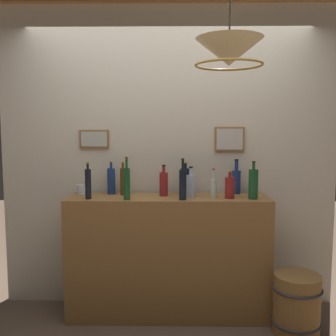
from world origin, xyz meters
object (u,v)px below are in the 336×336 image
Objects in this scene: liquor_bottle_amaro at (183,184)px; pendant_lamp at (229,53)px; liquor_bottle_rum at (88,183)px; liquor_bottle_brandy at (236,181)px; liquor_bottle_sherry at (127,183)px; liquor_bottle_gin at (213,187)px; liquor_bottle_whiskey at (111,181)px; liquor_bottle_vodka at (185,181)px; liquor_bottle_rye at (164,183)px; glass_tumbler_rocks at (81,189)px; liquor_bottle_port at (191,185)px; liquor_bottle_vermouth at (253,184)px; liquor_bottle_scotch at (230,187)px; liquor_bottle_bourbon at (123,181)px; wooden_barrel at (297,305)px.

pendant_lamp reaches higher than liquor_bottle_amaro.
liquor_bottle_brandy is (1.25, 0.27, -0.01)m from liquor_bottle_rum.
liquor_bottle_sherry is 1.42× the size of liquor_bottle_gin.
liquor_bottle_whiskey is 0.65m from liquor_bottle_vodka.
liquor_bottle_rye reaches higher than glass_tumbler_rocks.
liquor_bottle_port is 1.06× the size of liquor_bottle_gin.
liquor_bottle_sherry is at bearing -57.83° from liquor_bottle_whiskey.
glass_tumbler_rocks is at bearing 177.54° from liquor_bottle_vodka.
liquor_bottle_amaro reaches higher than liquor_bottle_port.
liquor_bottle_whiskey is 0.28m from glass_tumbler_rocks.
liquor_bottle_vermouth is 0.19m from liquor_bottle_scotch.
liquor_bottle_port is 1.11× the size of liquor_bottle_scotch.
liquor_bottle_scotch is 0.95× the size of liquor_bottle_gin.
liquor_bottle_amaro is 0.68m from liquor_bottle_whiskey.
liquor_bottle_gin is at bearing 171.65° from liquor_bottle_vermouth.
liquor_bottle_gin is at bearing -11.10° from liquor_bottle_whiskey.
liquor_bottle_brandy is at bearing 111.64° from liquor_bottle_vermouth.
glass_tumbler_rocks is (-1.37, -0.04, -0.07)m from liquor_bottle_brandy.
liquor_bottle_vodka is 1.24m from pendant_lamp.
pendant_lamp is at bearing -103.24° from liquor_bottle_brandy.
liquor_bottle_whiskey is at bearing 122.17° from liquor_bottle_sherry.
liquor_bottle_vermouth reaches higher than glass_tumbler_rocks.
glass_tumbler_rocks is (-0.12, 0.23, -0.09)m from liquor_bottle_rum.
liquor_bottle_vodka reaches higher than glass_tumbler_rocks.
liquor_bottle_scotch is at bearing -10.64° from liquor_bottle_rye.
liquor_bottle_bourbon reaches higher than liquor_bottle_rye.
liquor_bottle_rye is at bearing 31.25° from liquor_bottle_sherry.
liquor_bottle_whiskey is (-1.20, 0.22, -0.01)m from liquor_bottle_vermouth.
liquor_bottle_vermouth is 0.27m from liquor_bottle_brandy.
liquor_bottle_amaro is 1.08× the size of liquor_bottle_vermouth.
liquor_bottle_gin is at bearing -7.56° from liquor_bottle_port.
liquor_bottle_scotch is at bearing 172.23° from liquor_bottle_vermouth.
liquor_bottle_vodka is at bearing 163.02° from liquor_bottle_vermouth.
liquor_bottle_vermouth is at bearing -8.06° from liquor_bottle_port.
pendant_lamp is at bearing -147.50° from wooden_barrel.
wooden_barrel is at bearing 32.50° from pendant_lamp.
pendant_lamp is (0.79, -0.79, 0.93)m from liquor_bottle_bourbon.
wooden_barrel is at bearing -34.92° from liquor_bottle_vermouth.
liquor_bottle_port is 0.24m from liquor_bottle_rye.
liquor_bottle_scotch is at bearing -9.63° from liquor_bottle_bourbon.
glass_tumbler_rocks is (-0.91, 0.04, -0.08)m from liquor_bottle_vodka.
liquor_bottle_amaro is 1.30m from wooden_barrel.
liquor_bottle_amaro is at bearing -16.15° from glass_tumbler_rocks.
liquor_bottle_whiskey is 1.82m from wooden_barrel.
liquor_bottle_sherry reaches higher than liquor_bottle_gin.
liquor_bottle_rye is at bearing -6.24° from glass_tumbler_rocks.
liquor_bottle_rum is 1.03m from liquor_bottle_gin.
liquor_bottle_sherry reaches higher than liquor_bottle_bourbon.
glass_tumbler_rocks is at bearing 171.89° from liquor_bottle_port.
liquor_bottle_brandy is 0.63× the size of pendant_lamp.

